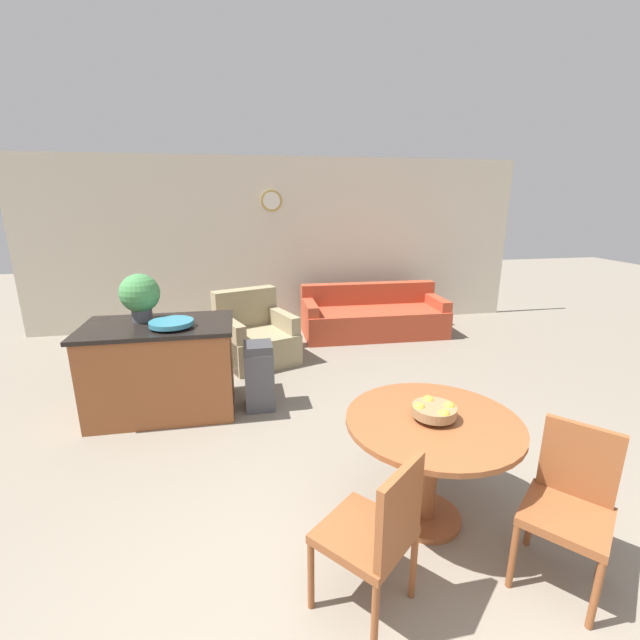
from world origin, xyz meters
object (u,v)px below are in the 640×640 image
at_px(kitchen_island, 162,368).
at_px(trash_bin, 259,376).
at_px(dining_table, 431,443).
at_px(teal_bowl, 171,323).
at_px(dining_chair_near_right, 570,499).
at_px(fruit_bowl, 434,410).
at_px(armchair, 255,338).
at_px(couch, 373,317).
at_px(dining_chair_near_left, 377,530).
at_px(potted_plant, 140,295).

xyz_separation_m(kitchen_island, trash_bin, (0.94, -0.11, -0.12)).
bearing_deg(dining_table, teal_bowl, 135.15).
distance_m(dining_chair_near_right, fruit_bowl, 0.84).
relative_size(kitchen_island, teal_bowl, 3.52).
bearing_deg(armchair, trash_bin, -111.21).
distance_m(teal_bowl, couch, 3.53).
bearing_deg(dining_table, dining_chair_near_right, -43.95).
xyz_separation_m(dining_chair_near_left, kitchen_island, (-1.40, 2.49, -0.04)).
xyz_separation_m(teal_bowl, armchair, (0.80, 1.43, -0.65)).
bearing_deg(dining_table, armchair, 107.10).
distance_m(dining_table, potted_plant, 3.02).
distance_m(dining_chair_near_left, dining_chair_near_right, 1.10).
bearing_deg(couch, trash_bin, -129.74).
xyz_separation_m(fruit_bowl, teal_bowl, (-1.79, 1.78, 0.15)).
relative_size(fruit_bowl, kitchen_island, 0.19).
height_order(fruit_bowl, armchair, armchair).
bearing_deg(dining_table, fruit_bowl, 23.80).
distance_m(dining_chair_near_left, teal_bowl, 2.69).
height_order(dining_table, potted_plant, potted_plant).
distance_m(dining_chair_near_left, armchair, 3.80).
bearing_deg(kitchen_island, couch, 36.01).
relative_size(kitchen_island, potted_plant, 3.03).
relative_size(potted_plant, trash_bin, 0.67).
height_order(dining_table, armchair, armchair).
xyz_separation_m(kitchen_island, potted_plant, (-0.16, 0.16, 0.71)).
distance_m(fruit_bowl, teal_bowl, 2.52).
bearing_deg(dining_table, dining_chair_near_left, -133.95).
xyz_separation_m(dining_table, dining_chair_near_right, (0.56, -0.54, -0.08)).
height_order(teal_bowl, armchair, teal_bowl).
height_order(dining_chair_near_left, dining_chair_near_right, same).
distance_m(dining_table, armchair, 3.36).
height_order(dining_chair_near_left, couch, dining_chair_near_left).
bearing_deg(fruit_bowl, trash_bin, 118.82).
relative_size(dining_chair_near_left, dining_chair_near_right, 1.00).
xyz_separation_m(dining_chair_near_right, armchair, (-1.55, 3.75, -0.20)).
relative_size(dining_chair_near_right, couch, 0.41).
bearing_deg(couch, dining_chair_near_left, -106.05).
xyz_separation_m(fruit_bowl, couch, (0.88, 3.98, -0.54)).
bearing_deg(teal_bowl, dining_table, -44.85).
relative_size(dining_table, kitchen_island, 0.78).
height_order(dining_table, couch, couch).
bearing_deg(dining_chair_near_right, armchair, -18.28).
bearing_deg(teal_bowl, dining_chair_near_left, -62.00).
bearing_deg(dining_chair_near_left, dining_table, 5.33).
distance_m(fruit_bowl, couch, 4.11).
bearing_deg(fruit_bowl, armchair, 107.12).
height_order(potted_plant, couch, potted_plant).
distance_m(teal_bowl, armchair, 1.76).
height_order(potted_plant, trash_bin, potted_plant).
relative_size(couch, armchair, 1.87).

